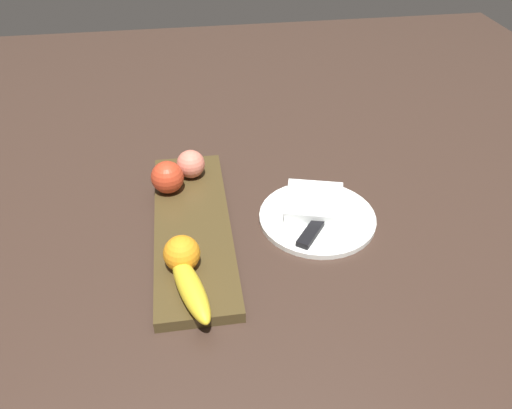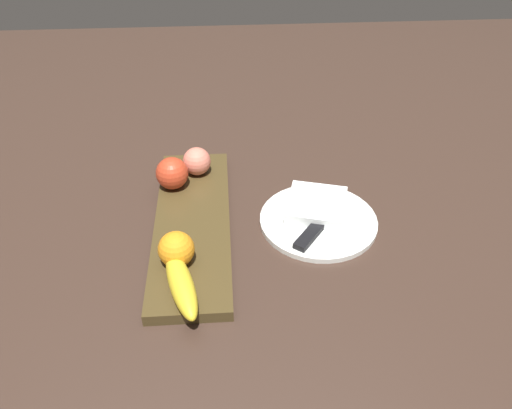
{
  "view_description": "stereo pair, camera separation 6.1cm",
  "coord_description": "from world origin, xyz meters",
  "px_view_note": "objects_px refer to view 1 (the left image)",
  "views": [
    {
      "loc": [
        -0.74,
        0.02,
        0.64
      ],
      "look_at": [
        0.01,
        -0.09,
        0.05
      ],
      "focal_mm": 35.32,
      "sensor_mm": 36.0,
      "label": 1
    },
    {
      "loc": [
        -0.74,
        -0.04,
        0.64
      ],
      "look_at": [
        0.01,
        -0.09,
        0.05
      ],
      "focal_mm": 35.32,
      "sensor_mm": 36.0,
      "label": 2
    }
  ],
  "objects_px": {
    "apple": "(167,177)",
    "orange_near_apple": "(182,253)",
    "dinner_plate": "(317,218)",
    "knife": "(315,228)",
    "fruit_tray": "(193,227)",
    "folded_napkin": "(314,202)",
    "peach": "(191,164)",
    "banana": "(191,288)"
  },
  "relations": [
    {
      "from": "apple",
      "to": "orange_near_apple",
      "type": "xyz_separation_m",
      "value": [
        -0.23,
        -0.02,
        -0.0
      ]
    },
    {
      "from": "apple",
      "to": "dinner_plate",
      "type": "relative_size",
      "value": 0.29
    },
    {
      "from": "orange_near_apple",
      "to": "knife",
      "type": "bearing_deg",
      "value": -73.34
    },
    {
      "from": "fruit_tray",
      "to": "folded_napkin",
      "type": "xyz_separation_m",
      "value": [
        0.03,
        -0.25,
        0.01
      ]
    },
    {
      "from": "apple",
      "to": "folded_napkin",
      "type": "xyz_separation_m",
      "value": [
        -0.08,
        -0.29,
        -0.03
      ]
    },
    {
      "from": "peach",
      "to": "fruit_tray",
      "type": "bearing_deg",
      "value": 177.42
    },
    {
      "from": "fruit_tray",
      "to": "peach",
      "type": "relative_size",
      "value": 7.79
    },
    {
      "from": "knife",
      "to": "apple",
      "type": "bearing_deg",
      "value": 97.98
    },
    {
      "from": "dinner_plate",
      "to": "knife",
      "type": "bearing_deg",
      "value": 159.04
    },
    {
      "from": "peach",
      "to": "banana",
      "type": "bearing_deg",
      "value": 177.1
    },
    {
      "from": "apple",
      "to": "banana",
      "type": "distance_m",
      "value": 0.3
    },
    {
      "from": "orange_near_apple",
      "to": "folded_napkin",
      "type": "distance_m",
      "value": 0.31
    },
    {
      "from": "peach",
      "to": "folded_napkin",
      "type": "distance_m",
      "value": 0.27
    },
    {
      "from": "banana",
      "to": "dinner_plate",
      "type": "distance_m",
      "value": 0.32
    },
    {
      "from": "apple",
      "to": "banana",
      "type": "xyz_separation_m",
      "value": [
        -0.3,
        -0.03,
        -0.01
      ]
    },
    {
      "from": "banana",
      "to": "knife",
      "type": "bearing_deg",
      "value": -74.49
    },
    {
      "from": "fruit_tray",
      "to": "dinner_plate",
      "type": "height_order",
      "value": "fruit_tray"
    },
    {
      "from": "knife",
      "to": "orange_near_apple",
      "type": "bearing_deg",
      "value": 143.94
    },
    {
      "from": "orange_near_apple",
      "to": "knife",
      "type": "xyz_separation_m",
      "value": [
        0.08,
        -0.25,
        -0.04
      ]
    },
    {
      "from": "banana",
      "to": "orange_near_apple",
      "type": "xyz_separation_m",
      "value": [
        0.07,
        0.01,
        0.01
      ]
    },
    {
      "from": "orange_near_apple",
      "to": "knife",
      "type": "height_order",
      "value": "orange_near_apple"
    },
    {
      "from": "fruit_tray",
      "to": "peach",
      "type": "bearing_deg",
      "value": -2.58
    },
    {
      "from": "folded_napkin",
      "to": "fruit_tray",
      "type": "bearing_deg",
      "value": 96.68
    },
    {
      "from": "apple",
      "to": "folded_napkin",
      "type": "relative_size",
      "value": 0.56
    },
    {
      "from": "apple",
      "to": "dinner_plate",
      "type": "xyz_separation_m",
      "value": [
        -0.11,
        -0.29,
        -0.05
      ]
    },
    {
      "from": "orange_near_apple",
      "to": "peach",
      "type": "xyz_separation_m",
      "value": [
        0.28,
        -0.03,
        -0.0
      ]
    },
    {
      "from": "fruit_tray",
      "to": "orange_near_apple",
      "type": "height_order",
      "value": "orange_near_apple"
    },
    {
      "from": "fruit_tray",
      "to": "orange_near_apple",
      "type": "bearing_deg",
      "value": 169.78
    },
    {
      "from": "apple",
      "to": "fruit_tray",
      "type": "bearing_deg",
      "value": -159.41
    },
    {
      "from": "peach",
      "to": "knife",
      "type": "xyz_separation_m",
      "value": [
        -0.2,
        -0.22,
        -0.04
      ]
    },
    {
      "from": "fruit_tray",
      "to": "apple",
      "type": "xyz_separation_m",
      "value": [
        0.11,
        0.04,
        0.04
      ]
    },
    {
      "from": "dinner_plate",
      "to": "banana",
      "type": "bearing_deg",
      "value": 125.96
    },
    {
      "from": "banana",
      "to": "peach",
      "type": "bearing_deg",
      "value": -18.47
    },
    {
      "from": "apple",
      "to": "orange_near_apple",
      "type": "relative_size",
      "value": 1.06
    },
    {
      "from": "apple",
      "to": "banana",
      "type": "height_order",
      "value": "apple"
    },
    {
      "from": "orange_near_apple",
      "to": "folded_napkin",
      "type": "relative_size",
      "value": 0.53
    },
    {
      "from": "orange_near_apple",
      "to": "dinner_plate",
      "type": "distance_m",
      "value": 0.3
    },
    {
      "from": "fruit_tray",
      "to": "apple",
      "type": "distance_m",
      "value": 0.13
    },
    {
      "from": "apple",
      "to": "banana",
      "type": "relative_size",
      "value": 0.43
    },
    {
      "from": "orange_near_apple",
      "to": "fruit_tray",
      "type": "bearing_deg",
      "value": -10.22
    },
    {
      "from": "banana",
      "to": "knife",
      "type": "height_order",
      "value": "banana"
    },
    {
      "from": "orange_near_apple",
      "to": "peach",
      "type": "bearing_deg",
      "value": -5.83
    }
  ]
}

